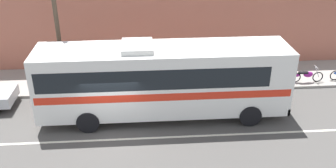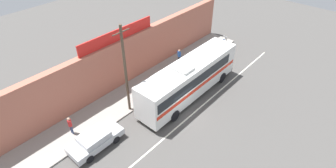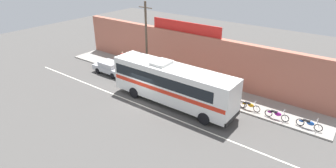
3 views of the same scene
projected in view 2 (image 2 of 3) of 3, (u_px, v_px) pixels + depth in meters
ground_plane at (182, 113)px, 23.35m from camera, size 70.00×70.00×0.00m
sidewalk_slab at (141, 89)px, 26.07m from camera, size 30.00×3.60×0.14m
storefront_facade at (124, 61)px, 25.81m from camera, size 30.00×0.70×4.80m
storefront_billboard at (117, 35)px, 23.80m from camera, size 8.34×0.12×1.10m
road_center_stripe at (189, 117)px, 22.93m from camera, size 30.00×0.14×0.01m
intercity_bus at (189, 78)px, 24.14m from camera, size 11.74×2.67×3.78m
parked_car at (95, 140)px, 19.92m from camera, size 4.21×1.86×1.37m
utility_pole at (125, 70)px, 21.13m from camera, size 1.60×0.22×8.06m
motorcycle_red at (201, 56)px, 30.26m from camera, size 1.82×0.56×0.94m
motorcycle_black at (213, 49)px, 31.59m from camera, size 1.93×0.56×0.94m
motorcycle_green at (223, 41)px, 33.10m from camera, size 1.91×0.56×0.94m
motorcycle_purple at (195, 60)px, 29.41m from camera, size 1.89×0.56×0.94m
pedestrian_by_curb at (70, 124)px, 20.70m from camera, size 0.30×0.48×1.67m
pedestrian_near_shop at (179, 55)px, 29.24m from camera, size 0.30×0.48×1.69m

